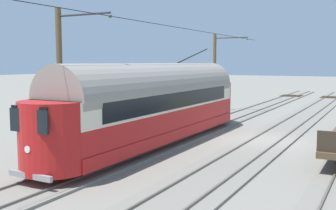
{
  "coord_description": "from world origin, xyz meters",
  "views": [
    {
      "loc": [
        -5.61,
        21.97,
        4.36
      ],
      "look_at": [
        4.9,
        2.34,
        2.01
      ],
      "focal_mm": 43.44,
      "sensor_mm": 36.0,
      "label": 1
    }
  ],
  "objects_px": {
    "catenary_pole_mid_near": "(61,79)",
    "spare_tie_stack": "(117,132)",
    "vintage_streetcar": "(157,102)",
    "catenary_pole_foreground": "(215,71)"
  },
  "relations": [
    {
      "from": "catenary_pole_mid_near",
      "to": "spare_tie_stack",
      "type": "bearing_deg",
      "value": -83.96
    },
    {
      "from": "catenary_pole_foreground",
      "to": "catenary_pole_mid_near",
      "type": "relative_size",
      "value": 1.0
    },
    {
      "from": "catenary_pole_mid_near",
      "to": "spare_tie_stack",
      "type": "distance_m",
      "value": 6.11
    },
    {
      "from": "catenary_pole_mid_near",
      "to": "vintage_streetcar",
      "type": "bearing_deg",
      "value": -125.13
    },
    {
      "from": "catenary_pole_foreground",
      "to": "spare_tie_stack",
      "type": "height_order",
      "value": "catenary_pole_foreground"
    },
    {
      "from": "catenary_pole_foreground",
      "to": "spare_tie_stack",
      "type": "xyz_separation_m",
      "value": [
        0.54,
        14.28,
        -3.33
      ]
    },
    {
      "from": "catenary_pole_foreground",
      "to": "spare_tie_stack",
      "type": "relative_size",
      "value": 2.86
    },
    {
      "from": "spare_tie_stack",
      "to": "catenary_pole_mid_near",
      "type": "bearing_deg",
      "value": 96.04
    },
    {
      "from": "vintage_streetcar",
      "to": "catenary_pole_foreground",
      "type": "height_order",
      "value": "catenary_pole_foreground"
    },
    {
      "from": "vintage_streetcar",
      "to": "spare_tie_stack",
      "type": "relative_size",
      "value": 7.34
    }
  ]
}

